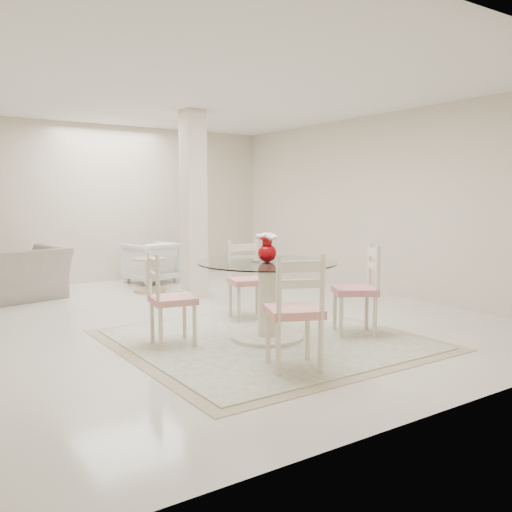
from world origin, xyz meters
TOP-DOWN VIEW (x-y plane):
  - ground at (0.00, 0.00)m, footprint 7.00×7.00m
  - room_shell at (0.00, 0.00)m, footprint 6.02×7.02m
  - column at (0.50, 1.30)m, footprint 0.30×0.30m
  - area_rug at (-0.04, -1.31)m, footprint 2.88×2.88m
  - dining_table at (-0.04, -1.31)m, footprint 1.40×1.40m
  - red_vase at (-0.04, -1.31)m, footprint 0.22×0.21m
  - dining_chair_east at (0.90, -1.70)m, footprint 0.59×0.59m
  - dining_chair_north at (0.33, -0.36)m, footprint 0.51×0.51m
  - dining_chair_west at (-0.99, -0.95)m, footprint 0.47×0.47m
  - dining_chair_south at (-0.42, -2.26)m, footprint 0.58×0.58m
  - recliner_taupe at (-1.66, 2.49)m, footprint 1.36×1.25m
  - armchair_white at (0.50, 2.89)m, footprint 0.89×0.91m
  - side_table at (0.13, 2.08)m, footprint 0.50×0.50m

SIDE VIEW (x-z plane):
  - ground at x=0.00m, z-range 0.00..0.00m
  - area_rug at x=-0.04m, z-range 0.00..0.02m
  - side_table at x=0.13m, z-range -0.02..0.50m
  - armchair_white at x=0.50m, z-range 0.00..0.70m
  - recliner_taupe at x=-1.66m, z-range 0.00..0.75m
  - dining_table at x=-0.04m, z-range 0.01..0.82m
  - dining_chair_west at x=-0.99m, z-range 0.03..1.05m
  - dining_chair_north at x=0.33m, z-range 0.03..1.07m
  - dining_chair_east at x=0.90m, z-range 0.03..1.10m
  - dining_chair_south at x=-0.42m, z-range 0.03..1.13m
  - red_vase at x=-0.04m, z-range 0.81..1.10m
  - column at x=0.50m, z-range 0.00..2.70m
  - room_shell at x=0.00m, z-range 0.50..3.21m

